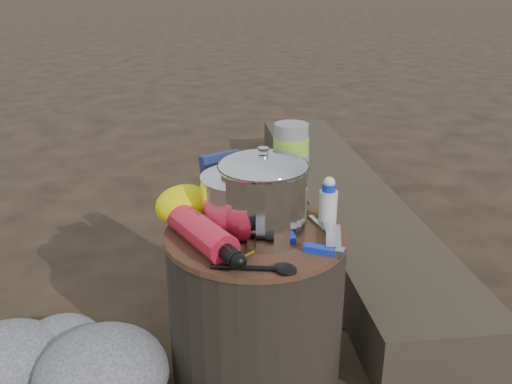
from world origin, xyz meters
TOP-DOWN VIEW (x-y plane):
  - ground at (0.00, 0.00)m, footprint 60.00×60.00m
  - stump at (0.00, 0.00)m, footprint 0.41×0.41m
  - log_main at (0.80, 0.53)m, footprint 1.27×1.93m
  - log_small at (0.66, 0.66)m, footprint 1.21×0.85m
  - foil_windscreen at (-0.00, 0.03)m, footprint 0.21×0.21m
  - camping_pot at (0.00, -0.02)m, footprint 0.19×0.19m
  - fuel_bottle at (-0.14, 0.01)m, footprint 0.08×0.28m
  - thermos at (0.15, 0.06)m, footprint 0.09×0.09m
  - travel_mug at (0.11, 0.14)m, footprint 0.08×0.08m
  - stuff_sack at (-0.11, 0.14)m, footprint 0.14×0.11m
  - food_pouch at (0.02, 0.17)m, footprint 0.11×0.03m
  - lighter at (0.05, -0.16)m, footprint 0.07×0.08m
  - multitool at (0.11, -0.14)m, footprint 0.10×0.11m
  - pot_grabber at (0.13, -0.08)m, footprint 0.09×0.14m
  - spork at (-0.12, -0.13)m, footprint 0.15×0.13m
  - squeeze_bottle at (0.17, -0.06)m, footprint 0.04×0.04m

SIDE VIEW (x-z plane):
  - ground at x=0.00m, z-range 0.00..0.00m
  - log_small at x=0.66m, z-range 0.00..0.11m
  - log_main at x=0.80m, z-range 0.00..0.17m
  - stump at x=0.00m, z-range 0.00..0.38m
  - pot_grabber at x=0.13m, z-range 0.38..0.39m
  - spork at x=-0.12m, z-range 0.38..0.40m
  - lighter at x=0.05m, z-range 0.38..0.40m
  - multitool at x=0.11m, z-range 0.38..0.40m
  - fuel_bottle at x=-0.14m, z-range 0.38..0.45m
  - stuff_sack at x=-0.11m, z-range 0.38..0.47m
  - squeeze_bottle at x=0.17m, z-range 0.38..0.48m
  - travel_mug at x=0.11m, z-range 0.38..0.50m
  - foil_windscreen at x=0.00m, z-range 0.38..0.51m
  - food_pouch at x=0.02m, z-range 0.38..0.52m
  - camping_pot at x=0.00m, z-range 0.38..0.58m
  - thermos at x=0.15m, z-range 0.38..0.60m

